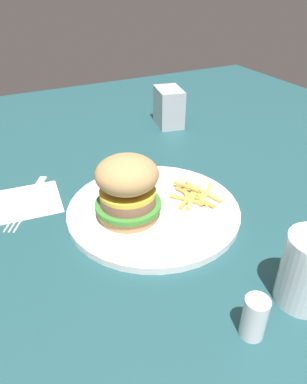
{
  "coord_description": "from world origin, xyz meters",
  "views": [
    {
      "loc": [
        0.42,
        -0.2,
        0.36
      ],
      "look_at": [
        -0.02,
        0.02,
        0.04
      ],
      "focal_mm": 33.38,
      "sensor_mm": 36.0,
      "label": 1
    }
  ],
  "objects": [
    {
      "name": "fork",
      "position": [
        -0.15,
        -0.17,
        0.0
      ],
      "size": [
        0.16,
        0.1,
        0.0
      ],
      "color": "silver",
      "rests_on": "napkin"
    },
    {
      "name": "sandwich",
      "position": [
        -0.02,
        -0.03,
        0.06
      ],
      "size": [
        0.11,
        0.11,
        0.1
      ],
      "color": "tan",
      "rests_on": "plate"
    },
    {
      "name": "fries_pile",
      "position": [
        -0.01,
        0.09,
        0.02
      ],
      "size": [
        0.09,
        0.09,
        0.01
      ],
      "color": "gold",
      "rests_on": "plate"
    },
    {
      "name": "salt_shaker",
      "position": [
        0.24,
        0.01,
        0.03
      ],
      "size": [
        0.03,
        0.03,
        0.06
      ],
      "primitive_type": "cylinder",
      "color": "white",
      "rests_on": "ground_plane"
    },
    {
      "name": "drink_glass",
      "position": [
        0.23,
        0.1,
        0.04
      ],
      "size": [
        0.07,
        0.07,
        0.1
      ],
      "color": "silver",
      "rests_on": "ground_plane"
    },
    {
      "name": "napkin_dispenser",
      "position": [
        -0.35,
        0.23,
        0.05
      ],
      "size": [
        0.1,
        0.08,
        0.09
      ],
      "primitive_type": "cube",
      "rotation": [
        0.0,
        0.0,
        6.07
      ],
      "color": "#B7BABF",
      "rests_on": "ground_plane"
    },
    {
      "name": "ground_plane",
      "position": [
        0.0,
        0.0,
        0.0
      ],
      "size": [
        1.6,
        1.6,
        0.0
      ],
      "primitive_type": "plane",
      "color": "#1E474C"
    },
    {
      "name": "plate",
      "position": [
        -0.02,
        0.02,
        0.01
      ],
      "size": [
        0.29,
        0.29,
        0.01
      ],
      "primitive_type": "cylinder",
      "color": "white",
      "rests_on": "ground_plane"
    },
    {
      "name": "napkin",
      "position": [
        -0.15,
        -0.17,
        0.0
      ],
      "size": [
        0.12,
        0.12,
        0.0
      ],
      "primitive_type": "cube",
      "rotation": [
        0.0,
        0.0,
        -0.1
      ],
      "color": "white",
      "rests_on": "ground_plane"
    }
  ]
}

